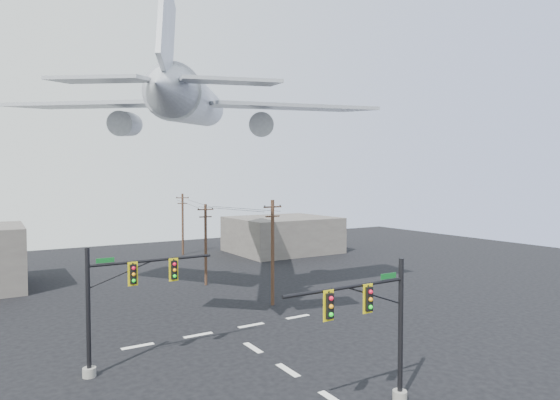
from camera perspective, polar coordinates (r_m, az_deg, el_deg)
ground at (r=24.09m, az=6.53°, el=-23.03°), size 120.00×120.00×0.00m
lane_markings at (r=28.12m, az=-0.59°, el=-19.14°), size 14.00×21.20×0.01m
signal_mast_near at (r=22.22m, az=11.95°, el=-15.22°), size 6.82×0.74×6.73m
signal_mast_far at (r=27.23m, az=-19.12°, el=-11.83°), size 7.21×0.75×6.84m
utility_pole_a at (r=38.78m, az=-0.91°, el=-6.14°), size 1.75×0.29×8.73m
utility_pole_b at (r=46.72m, az=-9.05°, el=-5.17°), size 1.62×0.27×8.01m
utility_pole_c at (r=66.03m, az=-11.78°, el=-2.74°), size 1.66×0.75×8.49m
power_lines at (r=51.40m, az=-9.21°, el=-0.57°), size 6.05×28.92×0.15m
airliner at (r=40.40m, az=-10.44°, el=11.44°), size 27.76×30.35×8.51m
building_right at (r=67.66m, az=0.27°, el=-4.22°), size 14.00×12.00×5.00m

